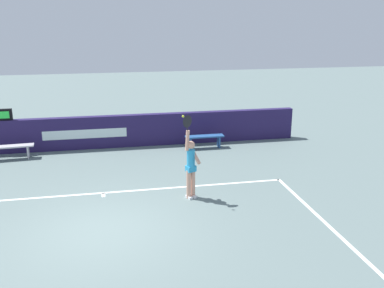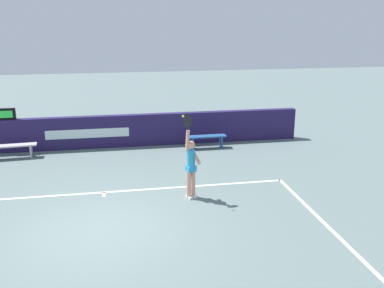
# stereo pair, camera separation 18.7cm
# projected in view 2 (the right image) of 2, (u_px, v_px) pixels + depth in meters

# --- Properties ---
(ground_plane) EXTENTS (60.00, 60.00, 0.00)m
(ground_plane) POSITION_uv_depth(u_px,v_px,m) (103.00, 229.00, 10.34)
(ground_plane) COLOR slate
(court_lines) EXTENTS (10.84, 5.83, 0.00)m
(court_lines) POSITION_uv_depth(u_px,v_px,m) (102.00, 240.00, 9.83)
(court_lines) COLOR white
(court_lines) RESTS_ON ground
(back_wall) EXTENTS (15.36, 0.30, 1.25)m
(back_wall) POSITION_uv_depth(u_px,v_px,m) (105.00, 132.00, 16.64)
(back_wall) COLOR #231949
(back_wall) RESTS_ON ground
(speed_display) EXTENTS (0.80, 0.14, 0.42)m
(speed_display) POSITION_uv_depth(u_px,v_px,m) (4.00, 114.00, 15.79)
(speed_display) COLOR black
(speed_display) RESTS_ON back_wall
(tennis_player) EXTENTS (0.51, 0.45, 2.40)m
(tennis_player) POSITION_uv_depth(u_px,v_px,m) (191.00, 164.00, 11.87)
(tennis_player) COLOR tan
(tennis_player) RESTS_ON ground
(tennis_ball) EXTENTS (0.07, 0.07, 0.07)m
(tennis_ball) POSITION_uv_depth(u_px,v_px,m) (183.00, 116.00, 11.23)
(tennis_ball) COLOR #C9DC2B
(courtside_bench_near) EXTENTS (1.48, 0.36, 0.49)m
(courtside_bench_near) POSITION_uv_depth(u_px,v_px,m) (207.00, 139.00, 16.60)
(courtside_bench_near) COLOR #254E89
(courtside_bench_near) RESTS_ON ground
(courtside_bench_far) EXTENTS (1.81, 0.49, 0.49)m
(courtside_bench_far) POSITION_uv_depth(u_px,v_px,m) (10.00, 148.00, 15.38)
(courtside_bench_far) COLOR #B0ACB5
(courtside_bench_far) RESTS_ON ground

